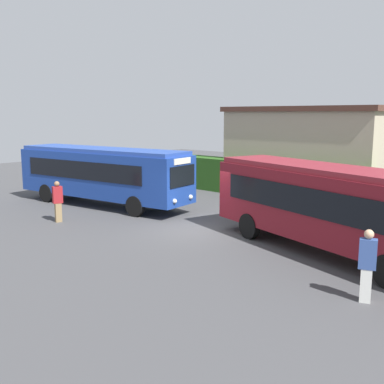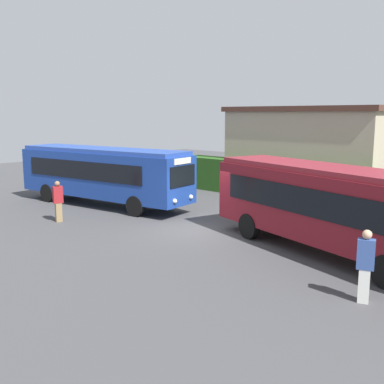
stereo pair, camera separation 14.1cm
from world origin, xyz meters
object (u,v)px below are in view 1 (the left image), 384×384
Objects in this scene: bus_maroon at (332,204)px; person_right at (367,264)px; person_center at (343,213)px; person_left at (58,200)px; bus_blue at (102,172)px.

bus_maroon is 5.29× the size of person_right.
bus_maroon reaches higher than person_center.
bus_maroon is 11.91m from person_left.
bus_blue reaches higher than person_right.
bus_maroon is at bearing -7.92° from bus_blue.
bus_maroon is at bearing -111.42° from person_center.
person_center reaches higher than person_left.
bus_blue is 15.79m from person_right.
person_right is (2.58, -3.16, -0.74)m from bus_maroon.
bus_blue is at bearing 155.09° from person_center.
bus_blue is at bearing 57.52° from person_right.
person_center is (-0.58, 2.23, -0.76)m from bus_maroon.
person_left is 13.84m from person_right.
person_center is (10.66, 6.08, 0.02)m from person_left.
bus_blue is 12.91m from bus_maroon.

